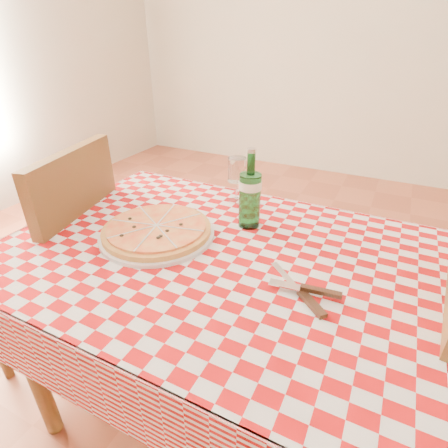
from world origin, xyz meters
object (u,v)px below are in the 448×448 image
object	(u,v)px
pizza_plate	(157,229)
wine_glass	(237,180)
dining_table	(221,279)
chair_far	(65,253)
water_bottle	(250,189)

from	to	relation	value
pizza_plate	wine_glass	distance (m)	0.37
dining_table	chair_far	world-z (taller)	chair_far
pizza_plate	dining_table	bearing A→B (deg)	1.26
dining_table	chair_far	xyz separation A→B (m)	(-0.68, -0.02, -0.10)
pizza_plate	water_bottle	distance (m)	0.32
dining_table	pizza_plate	distance (m)	0.25
dining_table	chair_far	size ratio (longest dim) A/B	1.22
chair_far	pizza_plate	distance (m)	0.51
dining_table	wine_glass	world-z (taller)	wine_glass
water_bottle	chair_far	bearing A→B (deg)	-163.45
chair_far	pizza_plate	size ratio (longest dim) A/B	2.72
water_bottle	wine_glass	distance (m)	0.20
pizza_plate	water_bottle	world-z (taller)	water_bottle
dining_table	water_bottle	size ratio (longest dim) A/B	4.58
water_bottle	wine_glass	world-z (taller)	water_bottle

